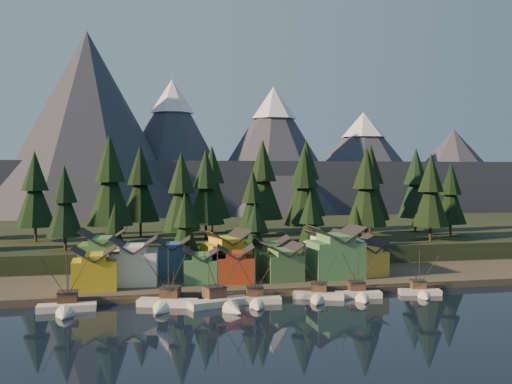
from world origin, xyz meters
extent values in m
plane|color=black|center=(0.00, 0.00, 0.00)|extent=(500.00, 500.00, 0.00)
cube|color=#3A362A|center=(0.00, 40.00, 0.75)|extent=(400.00, 50.00, 1.50)
cube|color=black|center=(0.00, 90.00, 3.00)|extent=(420.00, 100.00, 6.00)
cube|color=#4B4135|center=(0.00, 16.50, 0.50)|extent=(80.00, 4.00, 1.00)
cube|color=#3F4351|center=(0.00, 240.00, 15.00)|extent=(560.00, 160.00, 30.00)
cone|color=#3F4351|center=(-45.00, 180.00, 45.00)|extent=(100.00, 100.00, 90.00)
cone|color=#3F4351|center=(-5.00, 198.00, 36.00)|extent=(80.00, 80.00, 72.00)
cone|color=white|center=(-5.00, 198.00, 63.36)|extent=(22.40, 22.40, 17.28)
cone|color=#3F4351|center=(45.00, 186.00, 34.00)|extent=(84.00, 84.00, 68.00)
cone|color=white|center=(45.00, 186.00, 59.84)|extent=(23.52, 23.52, 16.32)
cone|color=#3F4351|center=(100.00, 202.00, 29.00)|extent=(92.00, 92.00, 58.00)
cone|color=white|center=(100.00, 202.00, 51.04)|extent=(25.76, 25.76, 13.92)
cone|color=#3F4351|center=(160.00, 210.00, 25.00)|extent=(88.00, 88.00, 50.00)
cube|color=silver|center=(-35.49, 11.01, 0.37)|extent=(10.30, 3.42, 1.70)
cone|color=silver|center=(-35.35, 5.40, 0.37)|extent=(3.26, 3.57, 3.18)
cube|color=black|center=(-35.49, 11.01, -0.26)|extent=(10.55, 3.48, 0.37)
cube|color=#453425|center=(-35.53, 12.88, 2.01)|extent=(3.47, 3.26, 1.91)
cube|color=#2B2828|center=(-35.53, 12.88, 3.07)|extent=(3.68, 3.48, 0.21)
cylinder|color=black|center=(-35.50, 11.64, 5.93)|extent=(0.19, 0.19, 9.54)
cylinder|color=black|center=(-35.59, 15.00, 3.50)|extent=(0.15, 0.15, 4.66)
cube|color=white|center=(-17.61, 11.15, 0.37)|extent=(11.51, 6.56, 1.71)
cone|color=white|center=(-19.54, 5.39, 0.37)|extent=(4.24, 4.60, 3.20)
cube|color=black|center=(-17.61, 11.15, -0.27)|extent=(11.78, 6.69, 0.37)
cube|color=#453025|center=(-16.96, 13.07, 2.03)|extent=(4.26, 4.12, 1.92)
cube|color=#2B2828|center=(-16.96, 13.07, 3.10)|extent=(4.53, 4.39, 0.21)
cylinder|color=black|center=(-17.39, 11.79, 5.98)|extent=(0.19, 0.19, 9.61)
cylinder|color=black|center=(-16.23, 15.24, 3.52)|extent=(0.15, 0.15, 4.70)
cube|color=beige|center=(-8.23, 9.06, 0.39)|extent=(12.30, 6.82, 1.79)
cone|color=beige|center=(-6.24, 2.88, 0.39)|extent=(4.43, 4.88, 3.36)
cube|color=black|center=(-8.23, 9.06, -0.28)|extent=(12.59, 6.96, 0.39)
cube|color=brown|center=(-8.89, 11.12, 2.13)|extent=(4.44, 4.29, 2.01)
cube|color=#2B2828|center=(-8.89, 11.12, 3.25)|extent=(4.72, 4.58, 0.22)
cylinder|color=black|center=(-8.45, 9.75, 6.27)|extent=(0.20, 0.20, 10.07)
cylinder|color=black|center=(-9.64, 13.46, 3.69)|extent=(0.16, 0.16, 4.93)
cube|color=silver|center=(-1.20, 9.95, 0.34)|extent=(10.04, 4.10, 1.54)
cone|color=silver|center=(-1.88, 4.64, 0.34)|extent=(3.28, 3.67, 2.88)
cube|color=black|center=(-1.20, 9.95, -0.24)|extent=(10.28, 4.18, 0.34)
cube|color=brown|center=(-0.97, 11.72, 1.82)|extent=(3.41, 3.25, 1.73)
cube|color=#2B2828|center=(-0.97, 11.72, 2.78)|extent=(3.63, 3.46, 0.19)
cylinder|color=black|center=(-1.12, 10.54, 5.38)|extent=(0.17, 0.17, 8.64)
cylinder|color=black|center=(-0.71, 13.72, 3.17)|extent=(0.13, 0.13, 4.22)
cube|color=beige|center=(11.83, 11.41, 0.33)|extent=(10.32, 6.28, 1.50)
cone|color=beige|center=(9.83, 6.32, 0.33)|extent=(3.87, 4.20, 2.82)
cube|color=black|center=(11.83, 11.41, -0.24)|extent=(10.56, 6.41, 0.33)
cube|color=#493627|center=(12.50, 13.11, 1.79)|extent=(3.83, 3.73, 1.69)
cube|color=#2B2828|center=(12.50, 13.11, 2.73)|extent=(4.08, 3.97, 0.19)
cylinder|color=black|center=(12.06, 11.98, 5.27)|extent=(0.17, 0.17, 8.46)
cylinder|color=black|center=(13.26, 15.04, 3.10)|extent=(0.13, 0.13, 4.14)
cube|color=white|center=(19.87, 10.78, 0.34)|extent=(9.41, 4.30, 1.55)
cone|color=white|center=(19.08, 5.87, 0.34)|extent=(3.36, 3.51, 2.90)
cube|color=black|center=(19.87, 10.78, -0.24)|extent=(9.63, 4.38, 0.34)
cube|color=#4A3227|center=(20.13, 12.42, 1.84)|extent=(3.52, 3.36, 1.74)
cube|color=#2B2828|center=(20.13, 12.42, 2.81)|extent=(3.74, 3.58, 0.19)
cylinder|color=black|center=(19.96, 11.33, 5.42)|extent=(0.17, 0.17, 8.71)
cylinder|color=black|center=(20.43, 14.27, 3.20)|extent=(0.14, 0.14, 4.26)
cube|color=silver|center=(33.05, 10.51, 0.30)|extent=(8.71, 4.51, 1.39)
cone|color=silver|center=(31.97, 6.07, 0.30)|extent=(3.21, 3.38, 2.61)
cube|color=black|center=(33.05, 10.51, -0.22)|extent=(8.92, 4.60, 0.30)
cube|color=brown|center=(33.41, 12.00, 1.65)|extent=(3.33, 3.20, 1.57)
cube|color=#2B2828|center=(33.41, 12.00, 2.53)|extent=(3.54, 3.41, 0.17)
cylinder|color=black|center=(33.17, 11.01, 4.88)|extent=(0.16, 0.16, 7.84)
cylinder|color=black|center=(33.82, 13.67, 2.87)|extent=(0.12, 0.12, 3.83)
cube|color=gold|center=(-31.45, 22.23, 4.43)|extent=(8.82, 7.80, 5.86)
cube|color=gold|center=(-31.45, 22.23, 7.95)|extent=(4.98, 7.50, 1.20)
cube|color=silver|center=(-23.66, 26.11, 4.92)|extent=(10.14, 9.18, 6.84)
cube|color=silver|center=(-23.66, 26.11, 8.99)|extent=(5.88, 8.66, 1.33)
cube|color=#3E7342|center=(-9.68, 24.61, 4.02)|extent=(8.25, 7.79, 5.05)
cube|color=#3E7342|center=(-9.68, 24.61, 7.07)|extent=(4.84, 7.31, 1.06)
cube|color=maroon|center=(-2.65, 23.57, 4.20)|extent=(8.49, 7.73, 5.39)
cube|color=maroon|center=(-2.65, 23.57, 7.42)|extent=(5.07, 7.12, 1.07)
cube|color=#4B7640|center=(7.69, 24.09, 4.24)|extent=(8.22, 8.22, 5.49)
cube|color=#4B7640|center=(7.69, 24.09, 7.51)|extent=(4.76, 7.81, 1.08)
cube|color=#458049|center=(20.14, 24.74, 5.48)|extent=(11.00, 9.33, 7.97)
cube|color=#458049|center=(20.14, 24.74, 10.21)|extent=(6.13, 9.04, 1.52)
cube|color=gold|center=(27.40, 25.04, 4.23)|extent=(9.43, 8.73, 5.45)
cube|color=gold|center=(27.40, 25.04, 7.50)|extent=(5.95, 7.69, 1.11)
cube|color=#437C43|center=(-30.34, 33.56, 5.36)|extent=(10.31, 9.26, 7.71)
cube|color=#437C43|center=(-30.34, 33.56, 9.89)|extent=(5.85, 8.88, 1.39)
cube|color=#35597E|center=(-15.20, 33.40, 4.65)|extent=(8.39, 7.95, 6.29)
cube|color=#35597E|center=(-15.20, 33.40, 8.32)|extent=(4.90, 7.48, 1.09)
cube|color=gold|center=(-3.37, 32.44, 5.09)|extent=(11.29, 10.25, 7.18)
cube|color=gold|center=(-3.37, 32.44, 9.34)|extent=(7.08, 9.03, 1.35)
cube|color=#457640|center=(7.31, 33.02, 4.43)|extent=(9.11, 7.83, 5.87)
cube|color=#457640|center=(7.31, 33.02, 7.94)|extent=(5.38, 7.23, 1.17)
cube|color=beige|center=(21.07, 33.67, 4.85)|extent=(9.80, 9.02, 6.71)
cube|color=beige|center=(21.07, 33.67, 8.80)|extent=(5.95, 8.21, 1.21)
cube|color=silver|center=(28.48, 33.45, 4.50)|extent=(8.10, 7.69, 6.00)
cube|color=silver|center=(28.48, 33.45, 8.01)|extent=(4.78, 7.19, 1.04)
cylinder|color=#332319|center=(-50.00, 68.00, 8.17)|extent=(0.70, 0.70, 4.33)
cone|color=black|center=(-50.00, 68.00, 17.56)|extent=(10.60, 10.60, 14.93)
cone|color=black|center=(-50.00, 68.00, 25.27)|extent=(7.22, 7.22, 10.84)
cylinder|color=#332319|center=(-40.00, 48.00, 7.81)|extent=(0.70, 0.70, 3.61)
cone|color=black|center=(-40.00, 48.00, 15.63)|extent=(8.83, 8.83, 12.44)
cone|color=black|center=(-40.00, 48.00, 22.05)|extent=(6.02, 6.02, 9.03)
cylinder|color=#332319|center=(-30.00, 60.00, 8.54)|extent=(0.70, 0.70, 5.08)
cone|color=black|center=(-30.00, 60.00, 19.55)|extent=(12.42, 12.42, 17.51)
cone|color=black|center=(-30.00, 60.00, 28.59)|extent=(8.47, 8.47, 12.71)
cylinder|color=#332319|center=(-22.00, 75.00, 8.37)|extent=(0.70, 0.70, 4.75)
cone|color=black|center=(-22.00, 75.00, 18.66)|extent=(11.60, 11.60, 16.35)
cone|color=black|center=(-22.00, 75.00, 27.10)|extent=(7.91, 7.91, 11.87)
cylinder|color=#332319|center=(-12.00, 50.00, 8.12)|extent=(0.70, 0.70, 4.24)
cone|color=black|center=(-12.00, 50.00, 17.31)|extent=(10.37, 10.37, 14.61)
cone|color=black|center=(-12.00, 50.00, 24.85)|extent=(7.07, 7.07, 10.61)
cylinder|color=#332319|center=(-4.00, 65.00, 8.23)|extent=(0.70, 0.70, 4.46)
cone|color=black|center=(-4.00, 65.00, 17.90)|extent=(10.91, 10.91, 15.38)
cone|color=black|center=(-4.00, 65.00, 25.84)|extent=(7.44, 7.44, 11.16)
cylinder|color=#332319|center=(6.00, 48.00, 7.72)|extent=(0.70, 0.70, 3.44)
cone|color=black|center=(6.00, 48.00, 15.18)|extent=(8.42, 8.42, 11.86)
cone|color=black|center=(6.00, 48.00, 21.30)|extent=(5.74, 5.74, 8.61)
cylinder|color=#332319|center=(14.00, 72.00, 8.52)|extent=(0.70, 0.70, 5.03)
cone|color=black|center=(14.00, 72.00, 19.42)|extent=(12.30, 12.30, 17.34)
cone|color=black|center=(14.00, 72.00, 28.37)|extent=(8.39, 8.39, 12.58)
cylinder|color=#332319|center=(22.00, 55.00, 8.27)|extent=(0.70, 0.70, 4.53)
cone|color=black|center=(22.00, 55.00, 18.09)|extent=(11.08, 11.08, 15.62)
cone|color=black|center=(22.00, 55.00, 26.15)|extent=(7.56, 7.56, 11.33)
cylinder|color=#332319|center=(30.00, 80.00, 8.57)|extent=(0.70, 0.70, 5.14)
cone|color=black|center=(30.00, 80.00, 19.71)|extent=(12.57, 12.57, 17.71)
cone|color=black|center=(30.00, 80.00, 28.85)|extent=(8.57, 8.57, 12.85)
cylinder|color=#332319|center=(38.00, 50.00, 8.25)|extent=(0.70, 0.70, 4.50)
cone|color=black|center=(38.00, 50.00, 18.01)|extent=(11.00, 11.00, 15.51)
cone|color=black|center=(38.00, 50.00, 26.01)|extent=(7.50, 7.50, 11.26)
cylinder|color=#332319|center=(46.00, 66.00, 8.40)|extent=(0.70, 0.70, 4.80)
cone|color=black|center=(46.00, 66.00, 18.79)|extent=(11.72, 11.72, 16.52)
cone|color=black|center=(46.00, 66.00, 27.32)|extent=(7.99, 7.99, 11.99)
cylinder|color=#332319|center=(56.00, 48.00, 8.11)|extent=(0.70, 0.70, 4.22)
cone|color=black|center=(56.00, 48.00, 17.24)|extent=(10.31, 10.31, 14.52)
cone|color=black|center=(56.00, 48.00, 24.74)|extent=(7.03, 7.03, 10.54)
cylinder|color=#332319|center=(64.00, 72.00, 8.33)|extent=(0.70, 0.70, 4.67)
cone|color=black|center=(64.00, 72.00, 18.45)|extent=(11.41, 11.41, 16.08)
cone|color=black|center=(64.00, 72.00, 26.75)|extent=(7.78, 7.78, 11.67)
cylinder|color=#332319|center=(0.00, 82.00, 8.40)|extent=(0.70, 0.70, 4.79)
cone|color=black|center=(0.00, 82.00, 18.77)|extent=(11.71, 11.71, 16.50)
cone|color=black|center=(0.00, 82.00, 27.29)|extent=(7.98, 7.98, 11.98)
cylinder|color=#332319|center=(68.00, 58.00, 7.91)|extent=(0.70, 0.70, 3.82)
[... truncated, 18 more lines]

